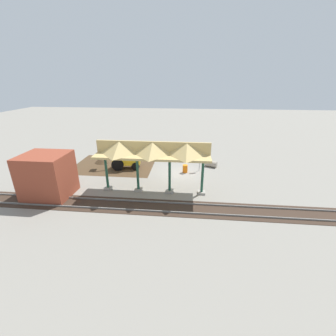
{
  "coord_description": "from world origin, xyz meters",
  "views": [
    {
      "loc": [
        -0.93,
        23.57,
        9.99
      ],
      "look_at": [
        1.15,
        2.57,
        1.6
      ],
      "focal_mm": 24.0,
      "sensor_mm": 36.0,
      "label": 1
    }
  ],
  "objects_px": {
    "concrete_pipe": "(211,164)",
    "traffic_barrel": "(185,169)",
    "backhoe": "(125,158)",
    "brick_utility_building": "(47,176)",
    "stop_sign": "(200,156)"
  },
  "relations": [
    {
      "from": "concrete_pipe",
      "to": "traffic_barrel",
      "type": "height_order",
      "value": "traffic_barrel"
    },
    {
      "from": "backhoe",
      "to": "brick_utility_building",
      "type": "bearing_deg",
      "value": 55.5
    },
    {
      "from": "concrete_pipe",
      "to": "traffic_barrel",
      "type": "bearing_deg",
      "value": 34.14
    },
    {
      "from": "backhoe",
      "to": "traffic_barrel",
      "type": "height_order",
      "value": "backhoe"
    },
    {
      "from": "backhoe",
      "to": "concrete_pipe",
      "type": "height_order",
      "value": "backhoe"
    },
    {
      "from": "brick_utility_building",
      "to": "traffic_barrel",
      "type": "height_order",
      "value": "brick_utility_building"
    },
    {
      "from": "backhoe",
      "to": "brick_utility_building",
      "type": "relative_size",
      "value": 1.33
    },
    {
      "from": "stop_sign",
      "to": "backhoe",
      "type": "relative_size",
      "value": 0.46
    },
    {
      "from": "traffic_barrel",
      "to": "concrete_pipe",
      "type": "bearing_deg",
      "value": -145.86
    },
    {
      "from": "stop_sign",
      "to": "traffic_barrel",
      "type": "xyz_separation_m",
      "value": [
        1.63,
        0.72,
        -1.29
      ]
    },
    {
      "from": "backhoe",
      "to": "traffic_barrel",
      "type": "xyz_separation_m",
      "value": [
        -7.14,
        0.64,
        -0.82
      ]
    },
    {
      "from": "concrete_pipe",
      "to": "brick_utility_building",
      "type": "distance_m",
      "value": 17.66
    },
    {
      "from": "concrete_pipe",
      "to": "brick_utility_building",
      "type": "relative_size",
      "value": 0.39
    },
    {
      "from": "stop_sign",
      "to": "concrete_pipe",
      "type": "relative_size",
      "value": 1.57
    },
    {
      "from": "brick_utility_building",
      "to": "traffic_barrel",
      "type": "xyz_separation_m",
      "value": [
        -12.14,
        -6.64,
        -1.52
      ]
    }
  ]
}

